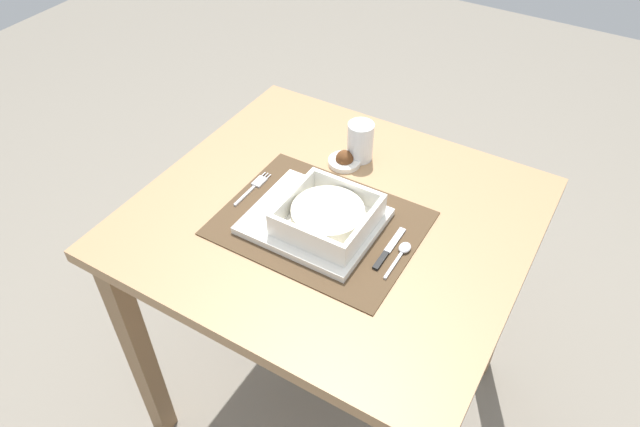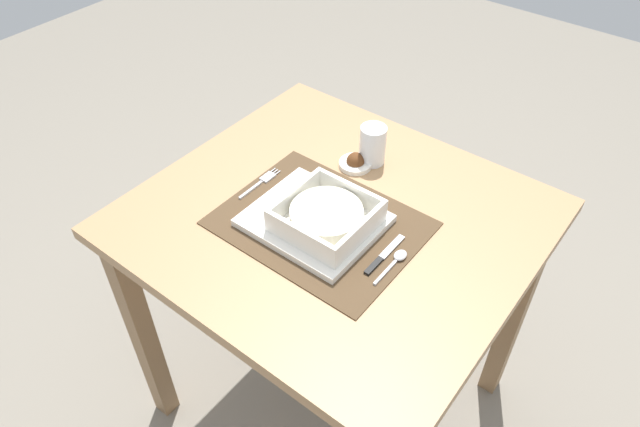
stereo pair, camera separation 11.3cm
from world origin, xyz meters
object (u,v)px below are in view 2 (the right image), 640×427
at_px(fork, 262,181).
at_px(butter_knife, 382,257).
at_px(spoon, 397,259).
at_px(drinking_glass, 373,146).
at_px(condiment_saucer, 355,163).
at_px(dining_table, 334,252).
at_px(porridge_bowl, 326,217).

height_order(fork, butter_knife, butter_knife).
height_order(fork, spoon, spoon).
height_order(drinking_glass, condiment_saucer, drinking_glass).
relative_size(butter_knife, condiment_saucer, 1.70).
height_order(butter_knife, drinking_glass, drinking_glass).
bearing_deg(dining_table, condiment_saucer, 110.90).
bearing_deg(dining_table, fork, -174.46).
bearing_deg(porridge_bowl, drinking_glass, 103.22).
bearing_deg(porridge_bowl, dining_table, 108.09).
xyz_separation_m(porridge_bowl, butter_knife, (0.14, 0.01, -0.04)).
distance_m(porridge_bowl, spoon, 0.17).
distance_m(butter_knife, condiment_saucer, 0.30).
bearing_deg(condiment_saucer, spoon, -39.22).
distance_m(dining_table, drinking_glass, 0.27).
distance_m(drinking_glass, condiment_saucer, 0.06).
bearing_deg(spoon, porridge_bowl, -169.02).
relative_size(fork, drinking_glass, 1.35).
relative_size(dining_table, fork, 6.38).
distance_m(dining_table, condiment_saucer, 0.22).
relative_size(porridge_bowl, fork, 1.39).
bearing_deg(spoon, butter_knife, -150.77).
relative_size(porridge_bowl, condiment_saucer, 2.32).
xyz_separation_m(spoon, condiment_saucer, (-0.24, 0.20, 0.00)).
height_order(porridge_bowl, butter_knife, porridge_bowl).
height_order(spoon, condiment_saucer, condiment_saucer).
bearing_deg(spoon, dining_table, 173.47).
relative_size(spoon, condiment_saucer, 1.40).
bearing_deg(dining_table, butter_knife, -17.11).
xyz_separation_m(spoon, drinking_glass, (-0.23, 0.24, 0.04)).
distance_m(butter_knife, drinking_glass, 0.32).
height_order(porridge_bowl, drinking_glass, drinking_glass).
bearing_deg(condiment_saucer, fork, -125.80).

